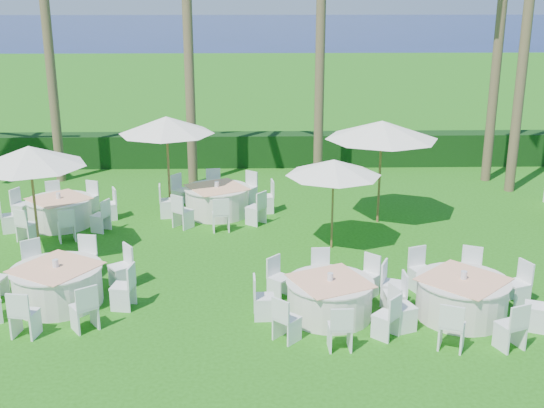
# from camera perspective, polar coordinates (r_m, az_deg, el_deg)

# --- Properties ---
(ground) EXTENTS (120.00, 120.00, 0.00)m
(ground) POSITION_cam_1_polar(r_m,az_deg,el_deg) (14.41, -1.03, -8.49)
(ground) COLOR #205E10
(ground) RESTS_ON ground
(hedge) EXTENTS (34.00, 1.00, 1.20)m
(hedge) POSITION_cam_1_polar(r_m,az_deg,el_deg) (25.60, -1.26, 4.58)
(hedge) COLOR black
(hedge) RESTS_ON ground
(ocean) EXTENTS (260.00, 260.00, 0.00)m
(ocean) POSITION_cam_1_polar(r_m,az_deg,el_deg) (115.13, -1.47, 14.30)
(ocean) COLOR #061745
(ocean) RESTS_ON ground
(banquet_table_a) EXTENTS (3.31, 3.31, 0.99)m
(banquet_table_a) POSITION_cam_1_polar(r_m,az_deg,el_deg) (15.00, -17.50, -6.43)
(banquet_table_a) COLOR silver
(banquet_table_a) RESTS_ON ground
(banquet_table_b) EXTENTS (3.08, 3.08, 0.94)m
(banquet_table_b) POSITION_cam_1_polar(r_m,az_deg,el_deg) (13.85, 4.85, -7.79)
(banquet_table_b) COLOR silver
(banquet_table_b) RESTS_ON ground
(banquet_table_c) EXTENTS (3.17, 3.17, 0.98)m
(banquet_table_c) POSITION_cam_1_polar(r_m,az_deg,el_deg) (14.30, 15.60, -7.48)
(banquet_table_c) COLOR silver
(banquet_table_c) RESTS_ON ground
(banquet_table_d) EXTENTS (3.04, 3.04, 0.95)m
(banquet_table_d) POSITION_cam_1_polar(r_m,az_deg,el_deg) (19.90, -17.32, -0.58)
(banquet_table_d) COLOR silver
(banquet_table_d) RESTS_ON ground
(banquet_table_e) EXTENTS (3.35, 3.35, 1.00)m
(banquet_table_e) POSITION_cam_1_polar(r_m,az_deg,el_deg) (19.98, -4.62, 0.34)
(banquet_table_e) COLOR silver
(banquet_table_e) RESTS_ON ground
(umbrella_a) EXTENTS (2.65, 2.65, 2.82)m
(umbrella_a) POSITION_cam_1_polar(r_m,az_deg,el_deg) (17.02, -19.64, 3.78)
(umbrella_a) COLOR brown
(umbrella_a) RESTS_ON ground
(umbrella_b) EXTENTS (2.40, 2.40, 2.32)m
(umbrella_b) POSITION_cam_1_polar(r_m,az_deg,el_deg) (16.92, 5.18, 3.06)
(umbrella_b) COLOR brown
(umbrella_b) RESTS_ON ground
(umbrella_c) EXTENTS (2.77, 2.77, 2.86)m
(umbrella_c) POSITION_cam_1_polar(r_m,az_deg,el_deg) (19.87, -8.83, 6.54)
(umbrella_c) COLOR brown
(umbrella_c) RESTS_ON ground
(umbrella_d) EXTENTS (3.12, 3.12, 2.91)m
(umbrella_d) POSITION_cam_1_polar(r_m,az_deg,el_deg) (18.95, 9.18, 6.14)
(umbrella_d) COLOR brown
(umbrella_d) RESTS_ON ground
(palm_a) EXTENTS (4.33, 4.30, 10.07)m
(palm_a) POSITION_cam_1_polar(r_m,az_deg,el_deg) (23.93, -18.41, 14.70)
(palm_a) COLOR brown
(palm_a) RESTS_ON ground
(palm_b) EXTENTS (4.21, 4.39, 9.04)m
(palm_b) POSITION_cam_1_polar(r_m,az_deg,el_deg) (22.56, -7.05, 13.96)
(palm_b) COLOR brown
(palm_b) RESTS_ON ground
(palm_d) EXTENTS (4.36, 4.26, 8.85)m
(palm_d) POSITION_cam_1_polar(r_m,az_deg,el_deg) (24.05, 18.48, 13.20)
(palm_d) COLOR brown
(palm_d) RESTS_ON ground
(palm_e) EXTENTS (4.18, 4.39, 10.61)m
(palm_e) POSITION_cam_1_polar(r_m,az_deg,el_deg) (22.90, 20.68, 15.08)
(palm_e) COLOR brown
(palm_e) RESTS_ON ground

